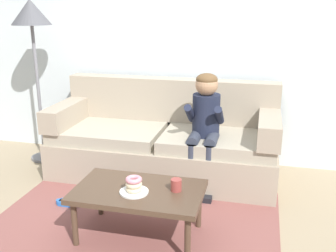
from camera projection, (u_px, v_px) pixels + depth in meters
The scene contains 13 objects.
ground at pixel (141, 213), 3.34m from camera, with size 10.00×10.00×0.00m, color #9E896B.
wall_back at pixel (178, 34), 4.22m from camera, with size 8.00×0.10×2.80m, color silver.
area_rug at pixel (132, 228), 3.10m from camera, with size 2.28×1.77×0.01m, color brown.
couch at pixel (165, 142), 4.03m from camera, with size 2.26×0.90×0.95m.
coffee_table at pixel (139, 194), 2.89m from camera, with size 0.95×0.58×0.40m.
person_child at pixel (205, 120), 3.63m from camera, with size 0.34×0.58×1.10m.
plate at pixel (134, 192), 2.82m from camera, with size 0.21×0.21×0.01m, color white.
donut at pixel (134, 189), 2.82m from camera, with size 0.12×0.12×0.04m, color beige.
donut_second at pixel (134, 184), 2.81m from camera, with size 0.12×0.12×0.04m, color beige.
donut_third at pixel (134, 180), 2.80m from camera, with size 0.12×0.12×0.04m, color pink.
mug at pixel (176, 185), 2.84m from camera, with size 0.08×0.08×0.09m, color #993D38.
toy_controller at pixel (68, 203), 3.44m from camera, with size 0.23×0.09×0.05m.
floor_lamp at pixel (32, 24), 4.08m from camera, with size 0.41×0.41×1.76m.
Camera 1 is at (0.93, -2.83, 1.70)m, focal length 41.83 mm.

